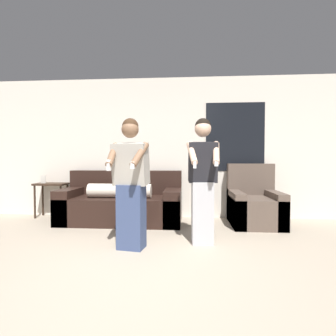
# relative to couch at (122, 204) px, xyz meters

# --- Properties ---
(ground_plane) EXTENTS (14.00, 14.00, 0.00)m
(ground_plane) POSITION_rel_couch_xyz_m (0.73, -2.45, -0.32)
(ground_plane) COLOR tan
(wall_back) EXTENTS (7.00, 0.07, 2.70)m
(wall_back) POSITION_rel_couch_xyz_m (0.75, 0.50, 1.03)
(wall_back) COLOR silver
(wall_back) RESTS_ON ground_plane
(couch) EXTENTS (2.12, 0.93, 0.91)m
(couch) POSITION_rel_couch_xyz_m (0.00, 0.00, 0.00)
(couch) COLOR black
(couch) RESTS_ON ground_plane
(armchair) EXTENTS (0.82, 0.92, 1.04)m
(armchair) POSITION_rel_couch_xyz_m (2.32, -0.03, 0.01)
(armchair) COLOR brown
(armchair) RESTS_ON ground_plane
(side_table) EXTENTS (0.59, 0.36, 0.81)m
(side_table) POSITION_rel_couch_xyz_m (-1.47, 0.26, 0.23)
(side_table) COLOR #332319
(side_table) RESTS_ON ground_plane
(person_left) EXTENTS (0.48, 0.53, 1.63)m
(person_left) POSITION_rel_couch_xyz_m (0.47, -1.40, 0.50)
(person_left) COLOR #384770
(person_left) RESTS_ON ground_plane
(person_right) EXTENTS (0.44, 0.48, 1.67)m
(person_right) POSITION_rel_couch_xyz_m (1.38, -1.12, 0.54)
(person_right) COLOR #B2B2B7
(person_right) RESTS_ON ground_plane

